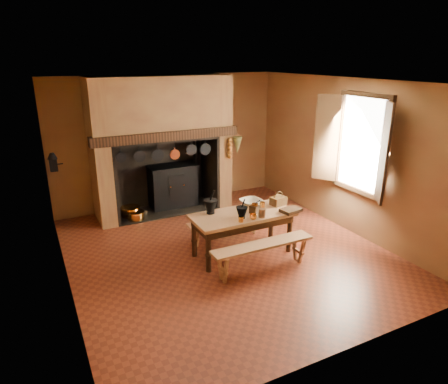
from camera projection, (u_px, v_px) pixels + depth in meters
name	position (u px, v px, depth m)	size (l,w,h in m)	color
floor	(226.00, 251.00, 6.79)	(5.50, 5.50, 0.00)	maroon
ceiling	(226.00, 81.00, 5.88)	(5.50, 5.50, 0.00)	silver
back_wall	(169.00, 141.00, 8.66)	(5.00, 0.02, 2.80)	olive
wall_left	(58.00, 196.00, 5.28)	(0.02, 5.50, 2.80)	olive
wall_right	(346.00, 156.00, 7.40)	(0.02, 5.50, 2.80)	olive
wall_front	(349.00, 241.00, 4.01)	(5.00, 0.02, 2.80)	olive
chimney_breast	(161.00, 126.00, 8.03)	(2.95, 0.96, 2.80)	olive
iron_range	(173.00, 185.00, 8.69)	(1.12, 0.55, 1.60)	black
hearth_pans	(131.00, 213.00, 8.19)	(0.51, 0.62, 0.20)	#CA7D2E
hanging_pans	(168.00, 153.00, 7.74)	(1.92, 0.29, 0.27)	black
onion_string	(230.00, 148.00, 8.30)	(0.12, 0.10, 0.46)	#B37621
herb_bunch	(237.00, 145.00, 8.36)	(0.20, 0.20, 0.35)	olive
window	(357.00, 145.00, 6.90)	(0.39, 1.75, 1.76)	white
wall_coffee_mill	(53.00, 161.00, 6.58)	(0.23, 0.16, 0.31)	black
work_table	(243.00, 220.00, 6.53)	(1.68, 0.75, 0.73)	tan
bench_front	(263.00, 250.00, 6.08)	(1.66, 0.29, 0.47)	tan
bench_back	(225.00, 224.00, 7.15)	(1.42, 0.25, 0.40)	tan
mortar_large	(210.00, 206.00, 6.45)	(0.23, 0.23, 0.39)	black
mortar_small	(242.00, 212.00, 6.27)	(0.19, 0.19, 0.32)	black
coffee_grinder	(255.00, 209.00, 6.47)	(0.20, 0.18, 0.21)	#322110
brass_mug_a	(241.00, 219.00, 6.14)	(0.08, 0.08, 0.09)	#CA7D2E
brass_mug_b	(262.00, 205.00, 6.74)	(0.08, 0.08, 0.09)	#CA7D2E
mixing_bowl	(251.00, 202.00, 6.86)	(0.36, 0.36, 0.09)	beige
stoneware_crock	(262.00, 213.00, 6.32)	(0.11, 0.11, 0.14)	brown
glass_jar	(257.00, 206.00, 6.63)	(0.07, 0.07, 0.13)	beige
wicker_basket	(278.00, 200.00, 6.84)	(0.28, 0.23, 0.24)	#4C3316
wooden_tray	(291.00, 210.00, 6.54)	(0.33, 0.23, 0.06)	#322110
brass_cup	(253.00, 217.00, 6.24)	(0.11, 0.11, 0.09)	#CA7D2E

